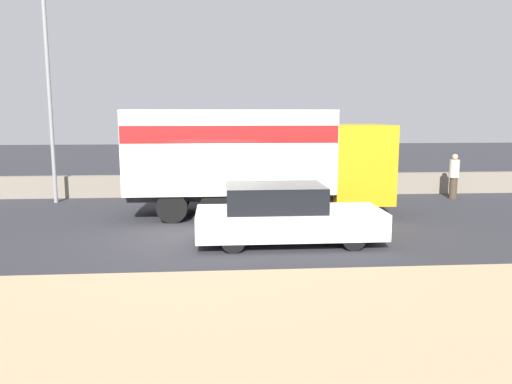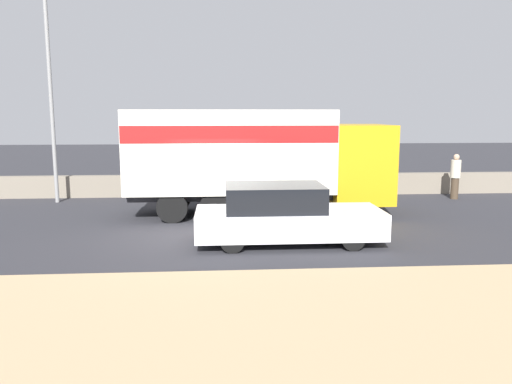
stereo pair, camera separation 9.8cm
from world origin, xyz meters
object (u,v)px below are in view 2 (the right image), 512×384
(car_hatchback, at_px, (284,215))
(street_lamp, at_px, (50,77))
(pedestrian, at_px, (455,176))
(box_truck, at_px, (253,153))

(car_hatchback, bearing_deg, street_lamp, 139.80)
(car_hatchback, distance_m, pedestrian, 9.45)
(pedestrian, bearing_deg, box_truck, -162.76)
(car_hatchback, relative_size, pedestrian, 2.70)
(street_lamp, height_order, car_hatchback, street_lamp)
(street_lamp, xyz_separation_m, car_hatchback, (7.53, -6.36, -3.74))
(box_truck, bearing_deg, car_hatchback, -81.69)
(street_lamp, height_order, pedestrian, street_lamp)
(box_truck, height_order, pedestrian, box_truck)
(box_truck, relative_size, pedestrian, 4.81)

